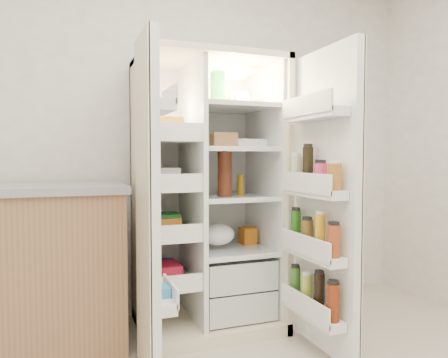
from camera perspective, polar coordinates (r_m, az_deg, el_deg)
name	(u,v)px	position (r m, az deg, el deg)	size (l,w,h in m)	color
wall_back	(167,130)	(3.17, -7.64, 6.57)	(4.00, 0.02, 2.70)	white
refrigerator	(207,216)	(2.91, -2.25, -4.99)	(0.92, 0.70, 1.80)	beige
freezer_door	(148,207)	(2.19, -10.15, -3.79)	(0.15, 0.40, 1.72)	white
fridge_door	(324,207)	(2.48, 13.24, -3.65)	(0.17, 0.58, 1.72)	white
kitchen_counter	(3,271)	(2.78, -27.61, -10.90)	(1.36, 0.72, 0.99)	#8D6346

